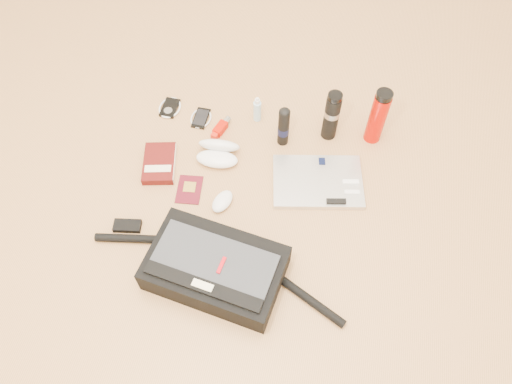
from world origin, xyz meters
TOP-DOWN VIEW (x-y plane):
  - ground at (0.00, 0.00)m, footprint 4.00×4.00m
  - messenger_bag at (-0.05, -0.23)m, footprint 0.92×0.34m
  - laptop at (0.25, 0.22)m, footprint 0.38×0.30m
  - book at (-0.38, 0.17)m, footprint 0.16×0.21m
  - passport at (-0.23, 0.09)m, footprint 0.11×0.14m
  - mouse at (-0.09, 0.05)m, footprint 0.09×0.12m
  - sunglasses_case at (-0.16, 0.26)m, footprint 0.18×0.15m
  - ipod at (-0.43, 0.47)m, footprint 0.09×0.11m
  - phone at (-0.29, 0.44)m, footprint 0.09×0.11m
  - inhaler at (-0.19, 0.40)m, footprint 0.06×0.12m
  - spray_bottle at (-0.05, 0.49)m, footprint 0.04×0.04m
  - aerosol_can at (0.07, 0.39)m, footprint 0.05×0.05m
  - thermos_black at (0.25, 0.47)m, footprint 0.08×0.08m
  - thermos_red at (0.43, 0.49)m, footprint 0.08×0.08m

SIDE VIEW (x-z plane):
  - ground at x=0.00m, z-range 0.00..0.00m
  - passport at x=-0.23m, z-range 0.00..0.01m
  - phone at x=-0.29m, z-range 0.00..0.01m
  - ipod at x=-0.43m, z-range 0.00..0.01m
  - laptop at x=0.25m, z-range 0.00..0.03m
  - inhaler at x=-0.19m, z-range 0.00..0.03m
  - book at x=-0.38m, z-range 0.00..0.03m
  - mouse at x=-0.09m, z-range 0.00..0.03m
  - sunglasses_case at x=-0.16m, z-range -0.01..0.08m
  - spray_bottle at x=-0.05m, z-range -0.01..0.12m
  - messenger_bag at x=-0.05m, z-range -0.01..0.12m
  - aerosol_can at x=0.07m, z-range 0.00..0.19m
  - thermos_black at x=0.25m, z-range 0.00..0.24m
  - thermos_red at x=0.43m, z-range 0.00..0.26m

